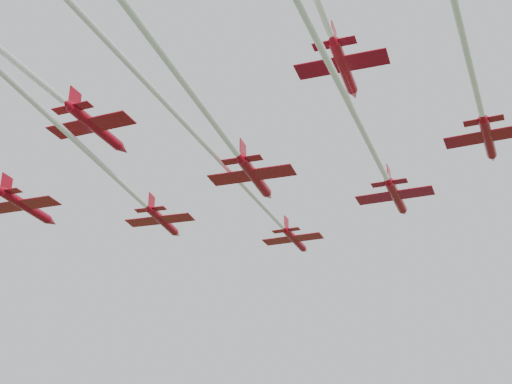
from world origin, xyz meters
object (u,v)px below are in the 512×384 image
at_px(jet_row2_right, 368,142).
at_px(jet_lead, 254,196).
at_px(jet_row3_right, 472,74).
at_px(jet_row2_left, 122,183).
at_px(jet_row3_mid, 200,104).

bearing_deg(jet_row2_right, jet_lead, 147.78).
distance_m(jet_row2_right, jet_row3_right, 15.81).
relative_size(jet_row2_left, jet_row2_right, 0.88).
relative_size(jet_row2_left, jet_row3_right, 1.05).
bearing_deg(jet_row2_right, jet_row3_right, -45.36).
bearing_deg(jet_row3_right, jet_lead, 143.49).
xyz_separation_m(jet_lead, jet_row2_right, (16.63, -10.16, -0.87)).
height_order(jet_lead, jet_row3_right, jet_lead).
bearing_deg(jet_row3_mid, jet_row3_right, 0.65).
bearing_deg(jet_row2_left, jet_row3_mid, -44.20).
distance_m(jet_lead, jet_row2_right, 19.50).
height_order(jet_lead, jet_row2_left, jet_lead).
distance_m(jet_row2_left, jet_row2_right, 28.79).
bearing_deg(jet_row3_right, jet_row2_left, 165.63).
distance_m(jet_lead, jet_row3_right, 35.08).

